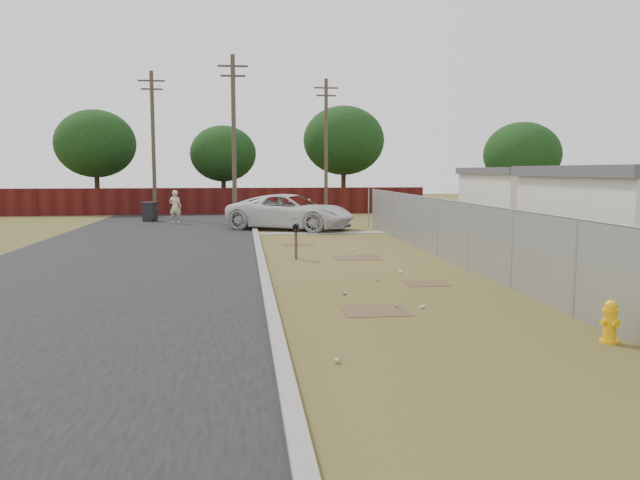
{
  "coord_description": "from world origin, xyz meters",
  "views": [
    {
      "loc": [
        -3.56,
        -17.71,
        2.97
      ],
      "look_at": [
        -1.51,
        -1.14,
        1.1
      ],
      "focal_mm": 35.0,
      "sensor_mm": 36.0,
      "label": 1
    }
  ],
  "objects": [
    {
      "name": "ground",
      "position": [
        0.0,
        0.0,
        0.0
      ],
      "size": [
        120.0,
        120.0,
        0.0
      ],
      "primitive_type": "plane",
      "color": "brown",
      "rests_on": "ground"
    },
    {
      "name": "street",
      "position": [
        -6.76,
        8.05,
        0.02
      ],
      "size": [
        15.1,
        60.0,
        0.12
      ],
      "color": "black",
      "rests_on": "ground"
    },
    {
      "name": "chainlink_fence",
      "position": [
        3.12,
        1.03,
        0.8
      ],
      "size": [
        0.1,
        27.06,
        2.02
      ],
      "color": "gray",
      "rests_on": "ground"
    },
    {
      "name": "privacy_fence",
      "position": [
        -6.0,
        25.0,
        0.9
      ],
      "size": [
        30.0,
        0.12,
        1.8
      ],
      "primitive_type": "cube",
      "color": "#45110E",
      "rests_on": "ground"
    },
    {
      "name": "utility_poles",
      "position": [
        -3.67,
        20.67,
        4.69
      ],
      "size": [
        12.6,
        8.24,
        9.0
      ],
      "color": "#4C3F33",
      "rests_on": "ground"
    },
    {
      "name": "houses",
      "position": [
        9.7,
        3.13,
        1.56
      ],
      "size": [
        9.3,
        17.24,
        3.1
      ],
      "color": "beige",
      "rests_on": "ground"
    },
    {
      "name": "horizon_trees",
      "position": [
        0.84,
        23.56,
        4.63
      ],
      "size": [
        33.32,
        31.94,
        7.78
      ],
      "color": "#372618",
      "rests_on": "ground"
    },
    {
      "name": "fire_hydrant",
      "position": [
        2.7,
        -7.89,
        0.37
      ],
      "size": [
        0.36,
        0.37,
        0.79
      ],
      "color": "#F4AF0C",
      "rests_on": "ground"
    },
    {
      "name": "mailbox",
      "position": [
        -1.81,
        2.97,
        0.95
      ],
      "size": [
        0.26,
        0.53,
        1.21
      ],
      "color": "brown",
      "rests_on": "ground"
    },
    {
      "name": "pickup_truck",
      "position": [
        -1.17,
        13.55,
        0.89
      ],
      "size": [
        7.04,
        5.76,
        1.78
      ],
      "primitive_type": "imported",
      "rotation": [
        0.0,
        0.0,
        1.05
      ],
      "color": "silver",
      "rests_on": "ground"
    },
    {
      "name": "pedestrian",
      "position": [
        -7.33,
        17.81,
        0.94
      ],
      "size": [
        0.76,
        0.58,
        1.88
      ],
      "primitive_type": "imported",
      "rotation": [
        0.0,
        0.0,
        2.93
      ],
      "color": "beige",
      "rests_on": "ground"
    },
    {
      "name": "trash_bin",
      "position": [
        -8.96,
        19.54,
        0.58
      ],
      "size": [
        0.91,
        0.98,
        1.14
      ],
      "color": "black",
      "rests_on": "ground"
    },
    {
      "name": "scattered_litter",
      "position": [
        -0.26,
        -2.55,
        0.04
      ],
      "size": [
        3.21,
        13.68,
        0.07
      ],
      "color": "beige",
      "rests_on": "ground"
    }
  ]
}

